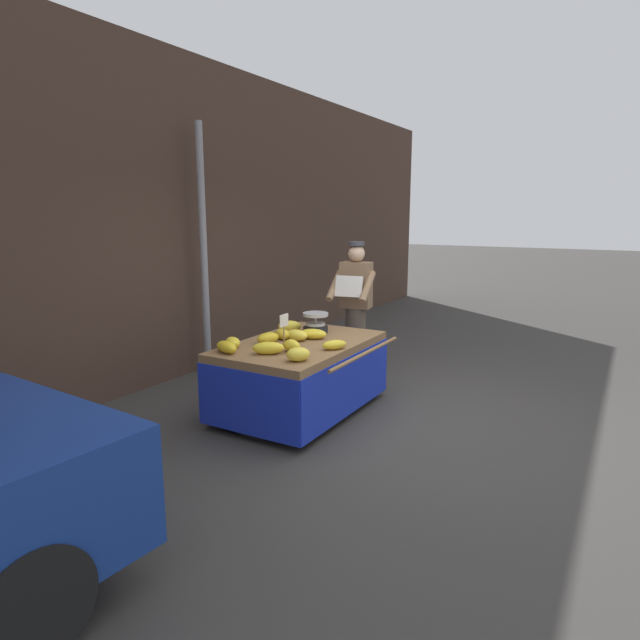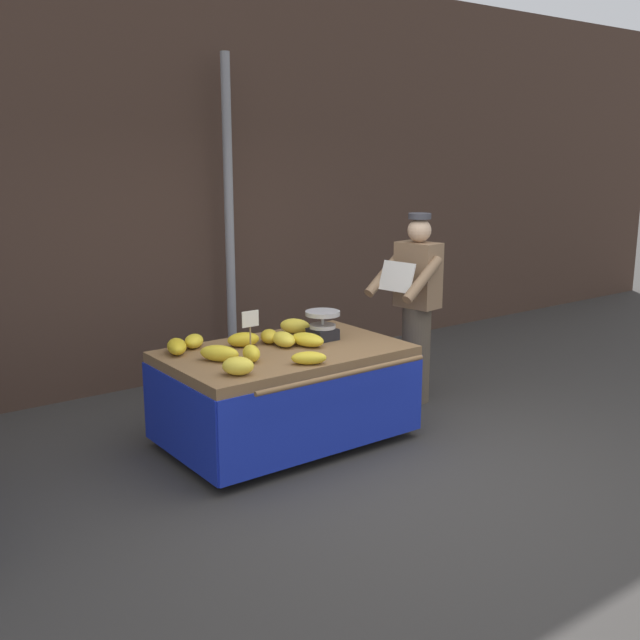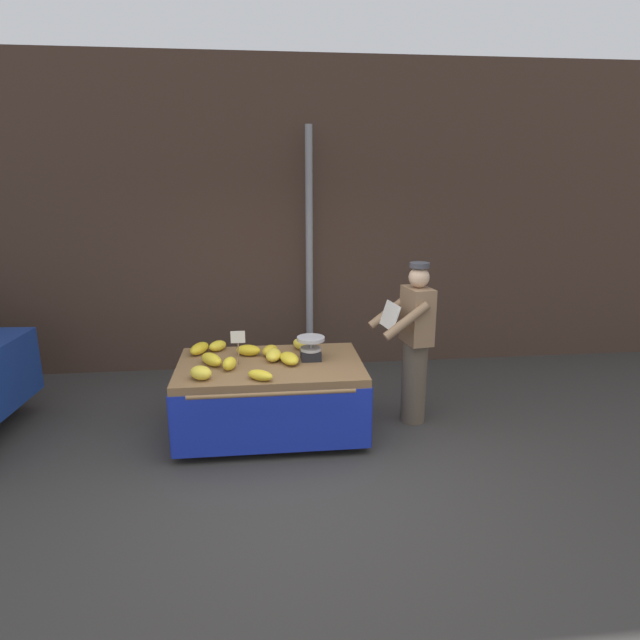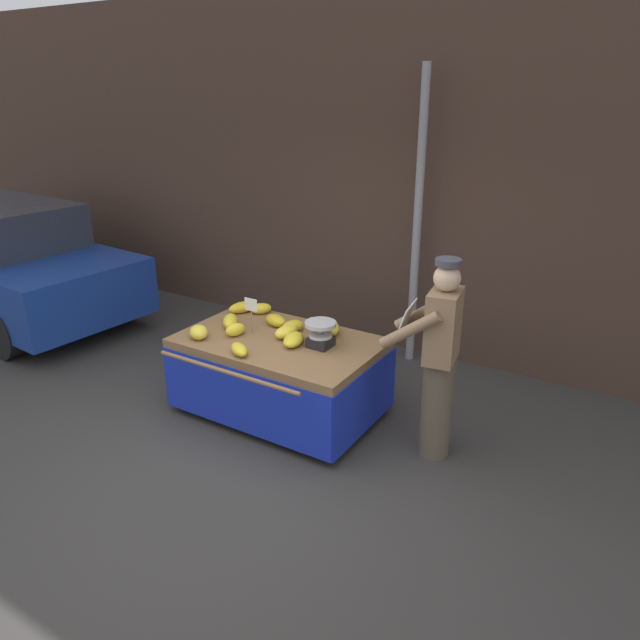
{
  "view_description": "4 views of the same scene",
  "coord_description": "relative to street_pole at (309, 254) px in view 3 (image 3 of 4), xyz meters",
  "views": [
    {
      "loc": [
        -4.88,
        -1.86,
        2.06
      ],
      "look_at": [
        -0.09,
        0.93,
        0.97
      ],
      "focal_mm": 30.47,
      "sensor_mm": 36.0,
      "label": 1
    },
    {
      "loc": [
        -3.36,
        -3.55,
        2.24
      ],
      "look_at": [
        0.07,
        1.05,
        0.94
      ],
      "focal_mm": 41.88,
      "sensor_mm": 36.0,
      "label": 2
    },
    {
      "loc": [
        -0.34,
        -4.02,
        2.56
      ],
      "look_at": [
        0.24,
        1.17,
        1.15
      ],
      "focal_mm": 30.27,
      "sensor_mm": 36.0,
      "label": 3
    },
    {
      "loc": [
        2.7,
        -3.02,
        2.92
      ],
      "look_at": [
        0.27,
        0.91,
        1.11
      ],
      "focal_mm": 33.44,
      "sensor_mm": 36.0,
      "label": 4
    }
  ],
  "objects": [
    {
      "name": "street_pole",
      "position": [
        0.0,
        0.0,
        0.0
      ],
      "size": [
        0.09,
        0.09,
        3.15
      ],
      "primitive_type": "cylinder",
      "color": "gray",
      "rests_on": "ground"
    },
    {
      "name": "banana_bunch_10",
      "position": [
        -1.1,
        -1.33,
        -0.76
      ],
      "size": [
        0.24,
        0.26,
        0.11
      ],
      "primitive_type": "ellipsoid",
      "rotation": [
        0.0,
        0.0,
        2.47
      ],
      "color": "yellow",
      "rests_on": "banana_cart"
    },
    {
      "name": "banana_bunch_1",
      "position": [
        -1.13,
        -1.78,
        -0.76
      ],
      "size": [
        0.29,
        0.32,
        0.12
      ],
      "primitive_type": "ellipsoid",
      "rotation": [
        0.0,
        0.0,
        0.62
      ],
      "color": "yellow",
      "rests_on": "banana_cart"
    },
    {
      "name": "back_wall",
      "position": [
        -0.29,
        0.35,
        0.42
      ],
      "size": [
        16.0,
        0.24,
        3.99
      ],
      "primitive_type": "cube",
      "color": "#473328",
      "rests_on": "ground"
    },
    {
      "name": "banana_bunch_4",
      "position": [
        -0.95,
        -1.92,
        -0.76
      ],
      "size": [
        0.17,
        0.23,
        0.12
      ],
      "primitive_type": "ellipsoid",
      "rotation": [
        0.0,
        0.0,
        2.86
      ],
      "color": "yellow",
      "rests_on": "banana_cart"
    },
    {
      "name": "banana_cart",
      "position": [
        -0.56,
        -1.78,
        -1.01
      ],
      "size": [
        1.85,
        1.35,
        0.76
      ],
      "color": "olive",
      "rests_on": "ground"
    },
    {
      "name": "banana_bunch_6",
      "position": [
        -0.77,
        -1.52,
        -0.76
      ],
      "size": [
        0.28,
        0.21,
        0.11
      ],
      "primitive_type": "ellipsoid",
      "rotation": [
        0.0,
        0.0,
        1.29
      ],
      "color": "gold",
      "rests_on": "banana_cart"
    },
    {
      "name": "vendor_person",
      "position": [
        0.94,
        -1.66,
        -0.7
      ],
      "size": [
        0.63,
        0.58,
        1.71
      ],
      "color": "brown",
      "rests_on": "ground"
    },
    {
      "name": "banana_bunch_2",
      "position": [
        -0.21,
        -1.41,
        -0.75
      ],
      "size": [
        0.26,
        0.29,
        0.13
      ],
      "primitive_type": "ellipsoid",
      "rotation": [
        0.0,
        0.0,
        0.62
      ],
      "color": "yellow",
      "rests_on": "banana_cart"
    },
    {
      "name": "price_sign",
      "position": [
        -0.86,
        -1.78,
        -0.57
      ],
      "size": [
        0.14,
        0.01,
        0.34
      ],
      "color": "#997A51",
      "rests_on": "banana_cart"
    },
    {
      "name": "banana_bunch_5",
      "position": [
        -0.66,
        -2.23,
        -0.77
      ],
      "size": [
        0.28,
        0.24,
        0.09
      ],
      "primitive_type": "ellipsoid",
      "rotation": [
        0.0,
        0.0,
        0.98
      ],
      "color": "yellow",
      "rests_on": "banana_cart"
    },
    {
      "name": "banana_bunch_3",
      "position": [
        -0.55,
        -1.55,
        -0.76
      ],
      "size": [
        0.22,
        0.25,
        0.11
      ],
      "primitive_type": "ellipsoid",
      "rotation": [
        0.0,
        0.0,
        2.66
      ],
      "color": "gold",
      "rests_on": "banana_cart"
    },
    {
      "name": "banana_bunch_7",
      "position": [
        -0.52,
        -1.71,
        -0.76
      ],
      "size": [
        0.19,
        0.28,
        0.11
      ],
      "primitive_type": "ellipsoid",
      "rotation": [
        0.0,
        0.0,
        3.0
      ],
      "color": "yellow",
      "rests_on": "banana_cart"
    },
    {
      "name": "ground_plane",
      "position": [
        -0.29,
        -2.83,
        -1.57
      ],
      "size": [
        60.0,
        60.0,
        0.0
      ],
      "primitive_type": "plane",
      "color": "#383533"
    },
    {
      "name": "banana_bunch_8",
      "position": [
        -1.19,
        -2.15,
        -0.75
      ],
      "size": [
        0.27,
        0.27,
        0.13
      ],
      "primitive_type": "ellipsoid",
      "rotation": [
        0.0,
        0.0,
        0.87
      ],
      "color": "yellow",
      "rests_on": "banana_cart"
    },
    {
      "name": "weighing_scale",
      "position": [
        -0.15,
        -1.71,
        -0.7
      ],
      "size": [
        0.28,
        0.28,
        0.23
      ],
      "color": "black",
      "rests_on": "banana_cart"
    },
    {
      "name": "banana_bunch_0",
      "position": [
        -1.28,
        -1.4,
        -0.76
      ],
      "size": [
        0.25,
        0.33,
        0.11
      ],
      "primitive_type": "ellipsoid",
      "rotation": [
        0.0,
        0.0,
        2.75
      ],
      "color": "gold",
      "rests_on": "banana_cart"
    },
    {
      "name": "banana_bunch_9",
      "position": [
        -0.37,
        -1.81,
        -0.76
      ],
      "size": [
        0.24,
        0.33,
        0.11
      ],
      "primitive_type": "ellipsoid",
      "rotation": [
        0.0,
        0.0,
        0.28
      ],
      "color": "yellow",
      "rests_on": "banana_cart"
    }
  ]
}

